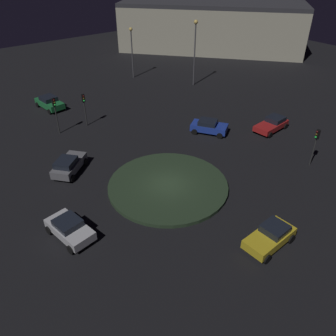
% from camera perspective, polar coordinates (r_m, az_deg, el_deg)
% --- Properties ---
extents(ground_plane, '(115.44, 115.44, 0.00)m').
position_cam_1_polar(ground_plane, '(29.16, 0.00, -3.21)').
color(ground_plane, black).
extents(roundabout_island, '(10.32, 10.32, 0.31)m').
position_cam_1_polar(roundabout_island, '(29.06, 0.00, -2.96)').
color(roundabout_island, '#263823').
rests_on(roundabout_island, ground_plane).
extents(car_silver, '(2.56, 4.05, 1.47)m').
position_cam_1_polar(car_silver, '(25.13, -16.33, -9.76)').
color(car_silver, silver).
rests_on(car_silver, ground_plane).
extents(car_grey, '(4.13, 3.87, 1.59)m').
position_cam_1_polar(car_grey, '(31.84, -16.46, 0.52)').
color(car_grey, slate).
rests_on(car_grey, ground_plane).
extents(car_yellow, '(3.96, 2.14, 1.49)m').
position_cam_1_polar(car_yellow, '(24.62, 16.93, -10.98)').
color(car_yellow, gold).
rests_on(car_yellow, ground_plane).
extents(car_red, '(4.44, 2.42, 1.41)m').
position_cam_1_polar(car_red, '(39.78, 17.18, 7.12)').
color(car_red, red).
rests_on(car_red, ground_plane).
extents(car_blue, '(3.68, 4.30, 1.47)m').
position_cam_1_polar(car_blue, '(37.67, 6.93, 7.01)').
color(car_blue, '#1E38A5').
rests_on(car_blue, ground_plane).
extents(car_green, '(2.57, 4.49, 1.56)m').
position_cam_1_polar(car_green, '(46.03, -19.42, 10.42)').
color(car_green, '#1E7238').
rests_on(car_green, ground_plane).
extents(traffic_light_south, '(0.34, 0.38, 4.11)m').
position_cam_1_polar(traffic_light_south, '(38.30, -18.56, 9.49)').
color(traffic_light_south, '#2D2D2D').
rests_on(traffic_light_south, ground_plane).
extents(traffic_light_northwest, '(0.39, 0.36, 3.74)m').
position_cam_1_polar(traffic_light_northwest, '(33.44, 23.74, 4.31)').
color(traffic_light_northwest, '#2D2D2D').
rests_on(traffic_light_northwest, ground_plane).
extents(traffic_light_south_near, '(0.30, 0.36, 3.79)m').
position_cam_1_polar(traffic_light_south_near, '(39.34, -14.01, 10.54)').
color(traffic_light_south_near, '#2D2D2D').
rests_on(traffic_light_south_near, ground_plane).
extents(streetlamp_southwest, '(0.52, 0.52, 7.44)m').
position_cam_1_polar(streetlamp_southwest, '(54.05, -6.17, 19.96)').
color(streetlamp_southwest, '#4C4C51').
rests_on(streetlamp_southwest, ground_plane).
extents(streetlamp_southwest_near, '(0.57, 0.57, 9.07)m').
position_cam_1_polar(streetlamp_southwest_near, '(50.26, 4.60, 20.42)').
color(streetlamp_southwest_near, '#4C4C51').
rests_on(streetlamp_southwest_near, ground_plane).
extents(store_building, '(31.03, 33.42, 8.71)m').
position_cam_1_polar(store_building, '(70.89, 7.32, 22.65)').
color(store_building, '#B7B299').
rests_on(store_building, ground_plane).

